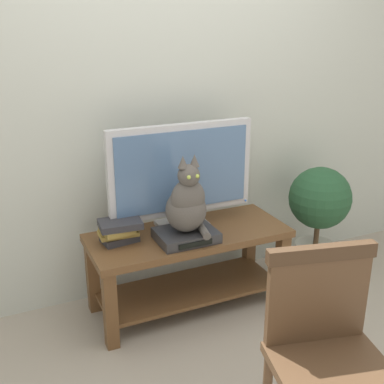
# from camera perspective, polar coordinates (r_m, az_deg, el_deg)

# --- Properties ---
(ground_plane) EXTENTS (12.00, 12.00, 0.00)m
(ground_plane) POSITION_cam_1_polar(r_m,az_deg,el_deg) (2.81, 4.00, -18.50)
(ground_plane) COLOR gray
(back_wall) EXTENTS (7.00, 0.12, 2.80)m
(back_wall) POSITION_cam_1_polar(r_m,az_deg,el_deg) (3.08, -3.89, 13.44)
(back_wall) COLOR #B7BCB2
(back_wall) RESTS_ON ground
(tv_stand) EXTENTS (1.22, 0.50, 0.51)m
(tv_stand) POSITION_cam_1_polar(r_m,az_deg,el_deg) (3.02, -0.40, -7.55)
(tv_stand) COLOR brown
(tv_stand) RESTS_ON ground
(tv) EXTENTS (0.91, 0.20, 0.65)m
(tv) POSITION_cam_1_polar(r_m,az_deg,el_deg) (2.90, -1.23, 2.24)
(tv) COLOR #B7B7BC
(tv) RESTS_ON tv_stand
(media_box) EXTENTS (0.34, 0.27, 0.06)m
(media_box) POSITION_cam_1_polar(r_m,az_deg,el_deg) (2.83, -0.70, -5.14)
(media_box) COLOR #2D2D30
(media_box) RESTS_ON tv_stand
(cat) EXTENTS (0.24, 0.29, 0.47)m
(cat) POSITION_cam_1_polar(r_m,az_deg,el_deg) (2.74, -0.58, -1.35)
(cat) COLOR #514C47
(cat) RESTS_ON media_box
(wooden_chair) EXTENTS (0.53, 0.53, 0.92)m
(wooden_chair) POSITION_cam_1_polar(r_m,az_deg,el_deg) (2.02, 15.71, -17.21)
(wooden_chair) COLOR #513823
(wooden_chair) RESTS_ON ground
(book_stack) EXTENTS (0.25, 0.19, 0.14)m
(book_stack) POSITION_cam_1_polar(r_m,az_deg,el_deg) (2.82, -8.61, -4.52)
(book_stack) COLOR #2D2D33
(book_stack) RESTS_ON tv_stand
(potted_plant) EXTENTS (0.43, 0.43, 0.80)m
(potted_plant) POSITION_cam_1_polar(r_m,az_deg,el_deg) (3.44, 14.74, -2.20)
(potted_plant) COLOR beige
(potted_plant) RESTS_ON ground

